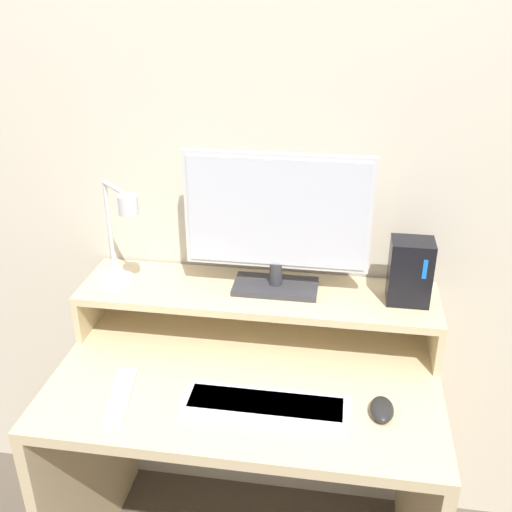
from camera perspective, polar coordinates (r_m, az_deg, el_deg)
The scene contains 9 objects.
wall_back at distance 1.70m, azimuth 1.00°, elevation 10.13°, with size 6.00×0.05×2.50m.
desk at distance 1.76m, azimuth -0.84°, elevation -17.09°, with size 1.01×0.63×0.74m.
monitor_shelf at distance 1.70m, azimuth 0.14°, elevation -3.96°, with size 1.01×0.25×0.15m.
monitor at distance 1.60m, azimuth 2.00°, elevation 3.38°, with size 0.50×0.12×0.39m.
desk_lamp at distance 1.67m, azimuth -12.86°, elevation 1.61°, with size 0.17×0.17×0.31m.
router_dock at distance 1.64m, azimuth 14.45°, elevation -1.43°, with size 0.11×0.09×0.18m.
keyboard at distance 1.49m, azimuth 0.89°, elevation -13.98°, with size 0.41×0.11×0.02m.
mouse at distance 1.50m, azimuth 11.89°, elevation -14.09°, with size 0.06×0.09×0.03m.
remote_control at distance 1.56m, azimuth -12.75°, elevation -12.84°, with size 0.08×0.20×0.02m.
Camera 1 is at (0.22, -0.96, 1.71)m, focal length 42.00 mm.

